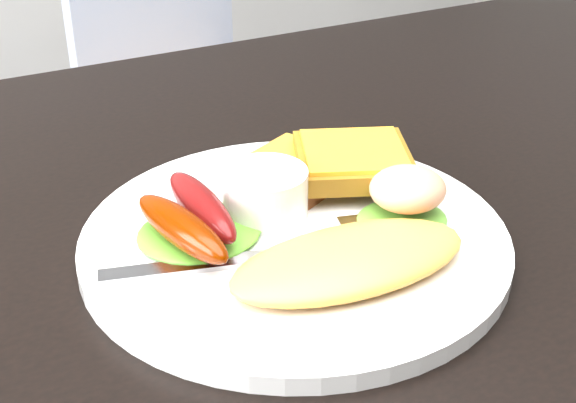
{
  "coord_description": "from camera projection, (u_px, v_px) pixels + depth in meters",
  "views": [
    {
      "loc": [
        -0.33,
        -0.45,
        1.05
      ],
      "look_at": [
        -0.11,
        -0.02,
        0.78
      ],
      "focal_mm": 50.0,
      "sensor_mm": 36.0,
      "label": 1
    }
  ],
  "objects": [
    {
      "name": "dining_table",
      "position": [
        394.0,
        216.0,
        0.63
      ],
      "size": [
        1.2,
        0.8,
        0.04
      ],
      "primitive_type": "cube",
      "color": "black",
      "rests_on": "ground"
    },
    {
      "name": "dining_chair",
      "position": [
        187.0,
        109.0,
        1.54
      ],
      "size": [
        0.43,
        0.43,
        0.04
      ],
      "primitive_type": "cube",
      "rotation": [
        0.0,
        0.0,
        0.21
      ],
      "color": "tan",
      "rests_on": "ground"
    },
    {
      "name": "plate",
      "position": [
        295.0,
        240.0,
        0.56
      ],
      "size": [
        0.3,
        0.3,
        0.01
      ],
      "primitive_type": "cylinder",
      "color": "white",
      "rests_on": "dining_table"
    },
    {
      "name": "lettuce_left",
      "position": [
        200.0,
        232.0,
        0.55
      ],
      "size": [
        0.09,
        0.08,
        0.01
      ],
      "primitive_type": "ellipsoid",
      "rotation": [
        0.0,
        0.0,
        -0.0
      ],
      "color": "#328917",
      "rests_on": "plate"
    },
    {
      "name": "lettuce_right",
      "position": [
        402.0,
        219.0,
        0.56
      ],
      "size": [
        0.07,
        0.06,
        0.01
      ],
      "primitive_type": "ellipsoid",
      "rotation": [
        0.0,
        0.0,
        -0.06
      ],
      "color": "#2D8A1E",
      "rests_on": "plate"
    },
    {
      "name": "omelette",
      "position": [
        350.0,
        260.0,
        0.5
      ],
      "size": [
        0.17,
        0.08,
        0.02
      ],
      "primitive_type": "ellipsoid",
      "rotation": [
        0.0,
        0.0,
        -0.05
      ],
      "color": "#FFA345",
      "rests_on": "plate"
    },
    {
      "name": "sausage_a",
      "position": [
        181.0,
        228.0,
        0.52
      ],
      "size": [
        0.04,
        0.1,
        0.02
      ],
      "primitive_type": "ellipsoid",
      "rotation": [
        0.0,
        0.0,
        0.21
      ],
      "color": "#702700",
      "rests_on": "lettuce_left"
    },
    {
      "name": "sausage_b",
      "position": [
        201.0,
        206.0,
        0.54
      ],
      "size": [
        0.03,
        0.1,
        0.02
      ],
      "primitive_type": "ellipsoid",
      "rotation": [
        0.0,
        0.0,
        0.01
      ],
      "color": "maroon",
      "rests_on": "lettuce_left"
    },
    {
      "name": "ramekin",
      "position": [
        265.0,
        194.0,
        0.57
      ],
      "size": [
        0.07,
        0.07,
        0.04
      ],
      "primitive_type": "cylinder",
      "rotation": [
        0.0,
        0.0,
        -0.1
      ],
      "color": "white",
      "rests_on": "plate"
    },
    {
      "name": "toast_a",
      "position": [
        296.0,
        170.0,
        0.62
      ],
      "size": [
        0.1,
        0.1,
        0.01
      ],
      "primitive_type": "cube",
      "rotation": [
        0.0,
        0.0,
        0.45
      ],
      "color": "brown",
      "rests_on": "plate"
    },
    {
      "name": "toast_b",
      "position": [
        353.0,
        161.0,
        0.61
      ],
      "size": [
        0.11,
        0.11,
        0.01
      ],
      "primitive_type": "cube",
      "rotation": [
        0.0,
        0.0,
        -0.4
      ],
      "color": "#915A1A",
      "rests_on": "toast_a"
    },
    {
      "name": "potato_salad",
      "position": [
        408.0,
        189.0,
        0.56
      ],
      "size": [
        0.06,
        0.06,
        0.03
      ],
      "primitive_type": "ellipsoid",
      "rotation": [
        0.0,
        0.0,
        -0.14
      ],
      "color": "beige",
      "rests_on": "lettuce_right"
    },
    {
      "name": "fork",
      "position": [
        231.0,
        262.0,
        0.52
      ],
      "size": [
        0.17,
        0.06,
        0.0
      ],
      "primitive_type": "cube",
      "rotation": [
        0.0,
        0.0,
        -0.26
      ],
      "color": "#ADAFB7",
      "rests_on": "plate"
    }
  ]
}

